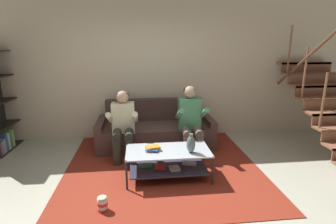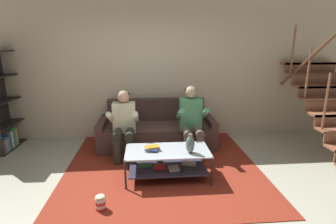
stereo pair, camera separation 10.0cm
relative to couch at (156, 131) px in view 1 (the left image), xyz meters
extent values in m
plane|color=#B9B9A4|center=(-0.10, -1.90, -0.28)|extent=(16.80, 16.80, 0.00)
cube|color=beige|center=(-0.10, 0.56, 1.17)|extent=(8.40, 0.12, 2.90)
cube|color=#965E41|center=(3.11, -0.71, 0.46)|extent=(1.07, 0.28, 0.04)
cube|color=#965E41|center=(3.11, -0.43, 0.65)|extent=(1.07, 0.28, 0.04)
cube|color=brown|center=(3.11, -0.56, 0.58)|extent=(1.07, 0.02, 0.19)
cube|color=#965E41|center=(3.11, -0.15, 0.85)|extent=(1.07, 0.28, 0.04)
cube|color=brown|center=(3.11, -0.28, 0.77)|extent=(1.07, 0.02, 0.19)
cube|color=#965E41|center=(3.11, 0.13, 1.04)|extent=(1.07, 0.28, 0.04)
cube|color=brown|center=(3.11, 0.00, 0.96)|extent=(1.07, 0.02, 0.19)
cube|color=#965E41|center=(3.11, 0.41, 1.23)|extent=(1.07, 0.28, 0.04)
cube|color=brown|center=(3.11, 0.28, 1.15)|extent=(1.07, 0.02, 0.19)
cylinder|color=#965E41|center=(2.61, -0.99, 0.74)|extent=(0.04, 0.04, 0.90)
cylinder|color=#965E41|center=(2.61, -0.43, 1.12)|extent=(0.04, 0.04, 0.90)
cylinder|color=#965E41|center=(2.61, 0.13, 1.51)|extent=(0.04, 0.04, 0.90)
cylinder|color=brown|center=(2.61, -0.57, 1.48)|extent=(0.05, 1.99, 1.38)
cube|color=#4D3531|center=(0.00, -0.05, -0.07)|extent=(1.89, 0.87, 0.42)
cube|color=#412D29|center=(0.00, 0.29, 0.35)|extent=(1.89, 0.18, 0.43)
cube|color=#4D3531|center=(-1.01, -0.05, -0.01)|extent=(0.13, 0.87, 0.54)
cube|color=#4D3531|center=(1.01, -0.05, -0.01)|extent=(0.13, 0.87, 0.54)
cylinder|color=#2C2E25|center=(-0.67, -0.79, -0.07)|extent=(0.14, 0.14, 0.42)
cylinder|color=#2C2E25|center=(-0.47, -0.79, -0.07)|extent=(0.14, 0.14, 0.42)
cylinder|color=#2C2E25|center=(-0.67, -0.61, 0.18)|extent=(0.14, 0.42, 0.14)
cylinder|color=#2C2E25|center=(-0.47, -0.61, 0.18)|extent=(0.14, 0.42, 0.14)
cube|color=beige|center=(-0.57, -0.40, 0.40)|extent=(0.38, 0.22, 0.52)
cylinder|color=beige|center=(-0.78, -0.58, 0.45)|extent=(0.09, 0.49, 0.31)
cylinder|color=beige|center=(-0.37, -0.58, 0.45)|extent=(0.09, 0.49, 0.31)
sphere|color=tan|center=(-0.57, -0.40, 0.76)|extent=(0.21, 0.21, 0.21)
ellipsoid|color=black|center=(-0.57, -0.38, 0.79)|extent=(0.21, 0.21, 0.13)
cylinder|color=brown|center=(0.47, -0.79, -0.07)|extent=(0.14, 0.14, 0.42)
cylinder|color=brown|center=(0.67, -0.79, -0.07)|extent=(0.14, 0.14, 0.42)
cylinder|color=brown|center=(0.47, -0.61, 0.18)|extent=(0.14, 0.42, 0.14)
cylinder|color=brown|center=(0.67, -0.61, 0.18)|extent=(0.14, 0.42, 0.14)
cube|color=#4B8A5F|center=(0.57, -0.40, 0.42)|extent=(0.38, 0.22, 0.57)
cylinder|color=#4B8A5F|center=(0.37, -0.58, 0.48)|extent=(0.09, 0.49, 0.31)
cylinder|color=#4B8A5F|center=(0.78, -0.58, 0.48)|extent=(0.09, 0.49, 0.31)
sphere|color=tan|center=(0.57, -0.40, 0.81)|extent=(0.21, 0.21, 0.21)
ellipsoid|color=black|center=(0.57, -0.38, 0.84)|extent=(0.21, 0.21, 0.13)
cube|color=#AFB8C1|center=(0.10, -1.30, 0.14)|extent=(1.20, 0.60, 0.02)
cube|color=#323246|center=(0.10, -1.30, -0.13)|extent=(1.10, 0.55, 0.02)
cylinder|color=#26282C|center=(-0.49, -1.58, -0.07)|extent=(0.03, 0.03, 0.43)
cylinder|color=#26282C|center=(0.68, -1.58, -0.07)|extent=(0.03, 0.03, 0.43)
cylinder|color=#26282C|center=(-0.49, -1.01, -0.07)|extent=(0.03, 0.03, 0.43)
cylinder|color=#26282C|center=(0.68, -1.01, -0.07)|extent=(0.03, 0.03, 0.43)
cube|color=#37854F|center=(-0.22, -1.23, -0.11)|extent=(0.20, 0.13, 0.03)
cube|color=red|center=(-0.02, -1.31, -0.11)|extent=(0.18, 0.16, 0.03)
cube|color=silver|center=(0.18, -1.37, -0.11)|extent=(0.15, 0.16, 0.03)
cube|color=silver|center=(0.42, -1.23, -0.11)|extent=(0.23, 0.16, 0.03)
cube|color=maroon|center=(0.05, -0.77, -0.28)|extent=(3.00, 3.24, 0.01)
cube|color=#926246|center=(0.05, -0.77, -0.28)|extent=(1.65, 1.78, 0.00)
ellipsoid|color=#536963|center=(0.40, -1.41, 0.27)|extent=(0.12, 0.12, 0.25)
cylinder|color=#536963|center=(0.40, -1.41, 0.40)|extent=(0.06, 0.06, 0.06)
cube|color=#927C56|center=(-0.12, -1.28, 0.16)|extent=(0.20, 0.18, 0.02)
cube|color=#2B52AE|center=(-0.13, -1.28, 0.18)|extent=(0.21, 0.20, 0.02)
cube|color=orange|center=(-0.12, -1.28, 0.20)|extent=(0.22, 0.17, 0.03)
cube|color=#272421|center=(-2.77, 0.62, 0.61)|extent=(0.29, 0.03, 1.78)
cube|color=#272421|center=(-2.79, 0.14, -0.27)|extent=(0.31, 0.94, 0.02)
cube|color=#272421|center=(-2.79, 0.14, 0.16)|extent=(0.31, 0.94, 0.02)
cube|color=#272421|center=(-2.79, 0.14, 0.61)|extent=(0.31, 0.94, 0.02)
cube|color=#779DAE|center=(-2.77, -0.12, -0.14)|extent=(0.20, 0.05, 0.26)
cube|color=#2A5EB2|center=(-2.80, -0.07, -0.11)|extent=(0.26, 0.05, 0.30)
cube|color=#9E7655|center=(-2.77, -0.02, -0.09)|extent=(0.20, 0.03, 0.34)
cube|color=silver|center=(-2.76, 0.02, -0.11)|extent=(0.19, 0.06, 0.31)
cube|color=#359354|center=(-2.80, 0.07, -0.08)|extent=(0.26, 0.04, 0.37)
cube|color=teal|center=(-2.77, 0.13, -0.11)|extent=(0.21, 0.06, 0.31)
cube|color=gold|center=(-2.77, 0.18, -0.10)|extent=(0.21, 0.05, 0.32)
cylinder|color=red|center=(-0.75, -2.00, -0.26)|extent=(0.12, 0.12, 0.04)
cylinder|color=white|center=(-0.75, -2.00, -0.22)|extent=(0.12, 0.12, 0.04)
cylinder|color=red|center=(-0.75, -2.00, -0.18)|extent=(0.12, 0.12, 0.04)
cylinder|color=white|center=(-0.75, -2.00, -0.14)|extent=(0.12, 0.12, 0.04)
ellipsoid|color=beige|center=(-0.75, -2.00, -0.11)|extent=(0.11, 0.11, 0.04)
camera|label=1|loc=(-0.29, -4.75, 1.63)|focal=28.00mm
camera|label=2|loc=(-0.19, -4.76, 1.63)|focal=28.00mm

